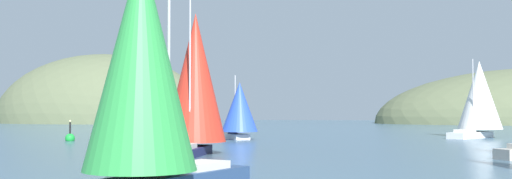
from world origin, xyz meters
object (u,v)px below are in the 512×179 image
Objects in this scene: sailboat_blue_spinnaker at (239,109)px; sailboat_green_sail at (144,68)px; sailboat_white_mainsail at (479,97)px; channel_buoy at (70,138)px; sailboat_scarlet_sail at (195,81)px.

sailboat_blue_spinnaker is 0.74× the size of sailboat_green_sail.
sailboat_white_mainsail is 3.80× the size of channel_buoy.
sailboat_green_sail is (3.28, -24.05, -0.58)m from sailboat_scarlet_sail.
sailboat_scarlet_sail is at bearing -132.43° from sailboat_white_mainsail.
sailboat_white_mainsail is at bearing 16.99° from sailboat_blue_spinnaker.
sailboat_scarlet_sail is 4.73× the size of channel_buoy.
sailboat_scarlet_sail reaches higher than sailboat_white_mainsail.
sailboat_blue_spinnaker is 2.99× the size of channel_buoy.
sailboat_green_sail reaches higher than channel_buoy.
sailboat_white_mainsail is (29.94, 32.75, -0.74)m from sailboat_scarlet_sail.
channel_buoy is (-48.58, -14.79, -4.83)m from sailboat_white_mainsail.
sailboat_scarlet_sail reaches higher than sailboat_blue_spinnaker.
sailboat_blue_spinnaker is at bearing 16.84° from channel_buoy.
sailboat_white_mainsail is 51.01m from channel_buoy.
sailboat_green_sail is at bearing -62.45° from channel_buoy.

